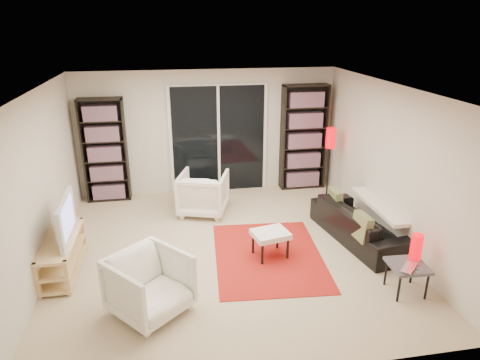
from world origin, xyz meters
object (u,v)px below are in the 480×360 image
ottoman (270,235)px  side_table (408,268)px  floor_lamp (330,145)px  armchair_front (150,285)px  bookshelf_right (304,138)px  tv_stand (63,254)px  sofa (360,224)px  bookshelf_left (105,151)px  armchair_back (203,193)px

ottoman → side_table: size_ratio=1.22×
ottoman → floor_lamp: (1.61, 1.96, 0.72)m
ottoman → armchair_front: bearing=-149.4°
bookshelf_right → tv_stand: size_ratio=1.62×
sofa → floor_lamp: (0.11, 1.70, 0.79)m
bookshelf_left → bookshelf_right: bookshelf_right is taller
bookshelf_right → side_table: size_ratio=4.44×
bookshelf_left → armchair_front: 3.77m
bookshelf_left → ottoman: bookshelf_left is taller
bookshelf_left → tv_stand: 2.63m
armchair_back → bookshelf_right: bearing=-138.3°
armchair_front → side_table: 3.18m
sofa → side_table: (-0.02, -1.41, 0.08)m
bookshelf_left → ottoman: bearing=-45.9°
armchair_front → bookshelf_right: bearing=9.7°
bookshelf_left → tv_stand: bookshelf_left is taller
tv_stand → ottoman: tv_stand is taller
bookshelf_right → armchair_back: (-2.12, -0.93, -0.67)m
bookshelf_right → side_table: (0.18, -3.77, -0.70)m
bookshelf_left → bookshelf_right: size_ratio=0.93×
bookshelf_right → floor_lamp: size_ratio=1.51×
bookshelf_right → sofa: bearing=-85.2°
sofa → ottoman: bearing=90.2°
bookshelf_left → ottoman: (2.54, -2.62, -0.63)m
armchair_front → ottoman: armchair_front is taller
armchair_back → armchair_front: (-0.88, -2.69, -0.00)m
tv_stand → armchair_front: bearing=-42.7°
sofa → floor_lamp: floor_lamp is taller
armchair_back → ottoman: 1.88m
side_table → tv_stand: bearing=163.9°
sofa → floor_lamp: size_ratio=1.35×
side_table → bookshelf_left: bearing=136.9°
ottoman → bookshelf_left: bearing=134.1°
armchair_back → side_table: bearing=147.0°
side_table → ottoman: bearing=142.2°
tv_stand → floor_lamp: floor_lamp is taller
ottoman → floor_lamp: size_ratio=0.41×
tv_stand → floor_lamp: (4.50, 1.85, 0.80)m
bookshelf_left → armchair_back: 2.05m
armchair_back → floor_lamp: 2.53m
ottoman → sofa: bearing=9.9°
tv_stand → side_table: bearing=-16.1°
sofa → armchair_back: size_ratio=2.27×
tv_stand → ottoman: (2.89, -0.11, 0.08)m
sofa → armchair_front: bearing=101.8°
bookshelf_left → sofa: size_ratio=1.04×
bookshelf_left → bookshelf_right: (3.85, -0.00, 0.07)m
ottoman → floor_lamp: floor_lamp is taller
armchair_front → floor_lamp: bearing=1.2°
tv_stand → armchair_front: 1.64m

